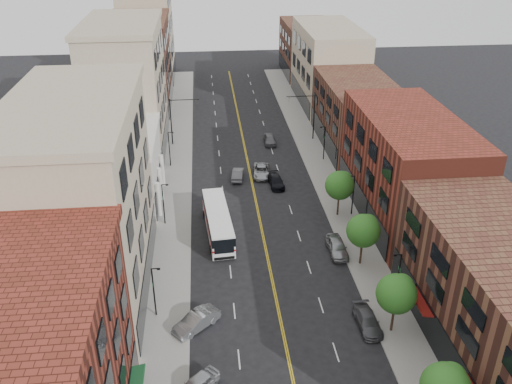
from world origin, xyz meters
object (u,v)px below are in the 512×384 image
object	(u,v)px
car_lane_c	(270,139)
car_parked_mid	(368,321)
car_angle_b	(196,321)
car_lane_a	(276,181)
car_lane_behind	(238,174)
car_parked_far	(337,247)
car_lane_b	(261,171)
city_bus	(218,221)

from	to	relation	value
car_lane_c	car_parked_mid	bearing A→B (deg)	-84.73
car_angle_b	car_lane_a	world-z (taller)	car_angle_b
car_parked_mid	car_lane_behind	world-z (taller)	car_lane_behind
car_lane_behind	car_lane_c	xyz separation A→B (m)	(5.80, 11.87, 0.04)
car_lane_a	car_angle_b	bearing A→B (deg)	-115.46
car_parked_far	car_lane_b	size ratio (longest dim) A/B	0.94
car_lane_b	car_lane_c	xyz separation A→B (m)	(2.50, 11.14, 0.05)
car_parked_mid	car_lane_a	bearing A→B (deg)	96.74
car_lane_behind	car_lane_b	bearing A→B (deg)	-159.64
car_lane_b	car_parked_mid	bearing A→B (deg)	-73.68
city_bus	car_lane_behind	distance (m)	14.09
city_bus	car_parked_far	xyz separation A→B (m)	(12.35, -5.14, -0.90)
car_lane_a	car_lane_c	bearing A→B (deg)	82.37
car_parked_mid	car_lane_c	world-z (taller)	car_lane_c
city_bus	car_lane_b	world-z (taller)	city_bus
car_lane_a	car_lane_c	distance (m)	14.46
city_bus	car_lane_c	size ratio (longest dim) A/B	2.70
car_lane_c	car_lane_b	bearing A→B (deg)	-101.97
car_angle_b	car_lane_c	distance (m)	42.44
car_parked_mid	car_lane_b	xyz separation A→B (m)	(-5.90, 31.09, 0.03)
car_parked_far	car_lane_b	distance (m)	20.44
car_lane_a	car_lane_behind	bearing A→B (deg)	148.30
car_angle_b	car_parked_far	bearing A→B (deg)	83.67
car_parked_far	car_lane_b	xyz separation A→B (m)	(-5.90, 19.57, -0.10)
car_parked_mid	car_lane_c	xyz separation A→B (m)	(-3.40, 42.23, 0.08)
car_lane_behind	car_angle_b	bearing A→B (deg)	86.88
car_lane_behind	car_lane_a	size ratio (longest dim) A/B	0.93
car_angle_b	car_lane_c	size ratio (longest dim) A/B	1.06
car_parked_mid	car_lane_behind	bearing A→B (deg)	104.71
car_lane_c	car_parked_far	bearing A→B (deg)	-83.02
car_parked_far	car_lane_behind	size ratio (longest dim) A/B	1.11
car_angle_b	car_lane_c	xyz separation A→B (m)	(11.40, 40.89, -0.02)
car_angle_b	car_lane_a	xyz separation A→B (m)	(10.45, 26.45, -0.10)
car_parked_mid	car_lane_b	bearing A→B (deg)	98.59
car_parked_mid	car_lane_behind	size ratio (longest dim) A/B	1.07
car_angle_b	car_lane_a	distance (m)	28.44
car_lane_b	car_lane_c	world-z (taller)	car_lane_c
car_lane_b	car_lane_c	size ratio (longest dim) A/B	1.15
city_bus	car_lane_behind	world-z (taller)	city_bus
city_bus	car_lane_a	xyz separation A→B (m)	(8.00, 11.14, -1.04)
car_angle_b	car_lane_b	world-z (taller)	car_angle_b
car_lane_b	car_lane_behind	bearing A→B (deg)	-161.87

